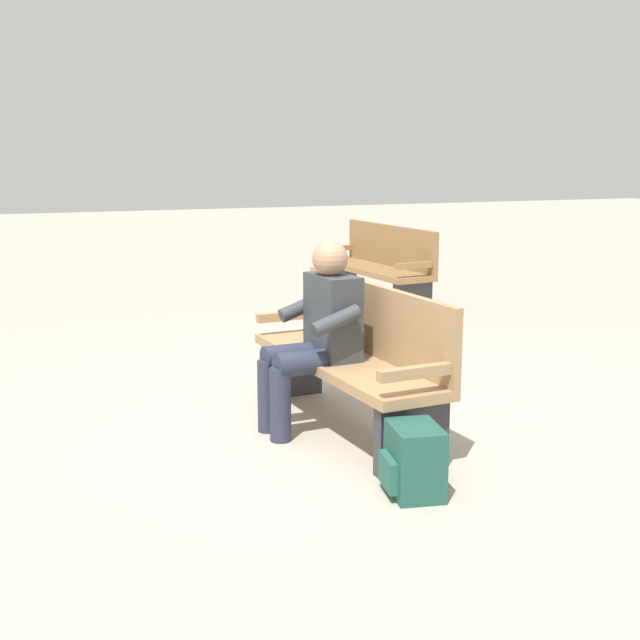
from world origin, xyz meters
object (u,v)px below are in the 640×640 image
object	(u,v)px
person_seated	(317,331)
bench_far	(379,266)
bench_near	(354,356)
backpack	(414,461)

from	to	relation	value
person_seated	bench_far	bearing A→B (deg)	-34.80
bench_near	bench_far	xyz separation A→B (m)	(3.73, -1.94, 0.00)
backpack	bench_near	bearing A→B (deg)	-7.70
person_seated	backpack	bearing A→B (deg)	-179.80
backpack	bench_far	bearing A→B (deg)	-23.41
bench_far	bench_near	bearing A→B (deg)	147.10
person_seated	bench_far	distance (m)	4.29
bench_near	backpack	xyz separation A→B (m)	(-1.08, 0.15, -0.28)
bench_near	bench_far	size ratio (longest dim) A/B	1.00
person_seated	bench_near	bearing A→B (deg)	-103.95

